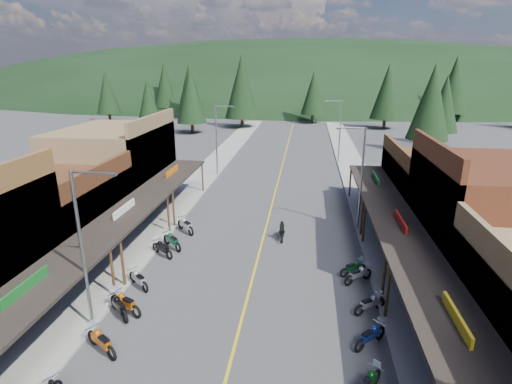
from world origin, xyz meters
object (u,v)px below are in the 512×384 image
(pine_1, at_px, (190,87))
(bike_west_5, at_px, (119,306))
(pedestrian_east_a, at_px, (447,360))
(bike_east_8, at_px, (353,267))
(pine_3, at_px, (313,92))
(bike_west_7, at_px, (138,278))
(pine_9, at_px, (444,104))
(shop_east_3, at_px, (438,189))
(rider_on_bike, at_px, (282,231))
(streetlight_1, at_px, (218,137))
(bike_west_8, at_px, (162,248))
(bike_east_7, at_px, (358,274))
(bike_east_6, at_px, (370,303))
(pine_5, at_px, (454,85))
(pine_7, at_px, (165,85))
(bike_west_6, at_px, (125,302))
(bike_west_10, at_px, (185,224))
(streetlight_2, at_px, (360,174))
(shop_west_3, at_px, (117,167))
(streetlight_0, at_px, (84,245))
(streetlight_3, at_px, (339,129))
(bike_east_4, at_px, (368,383))
(pine_11, at_px, (431,102))
(pine_0, at_px, (107,92))
(pedestrian_east_b, at_px, (366,195))
(shop_east_2, at_px, (491,222))
(shop_west_2, at_px, (54,216))
(pine_4, at_px, (387,91))
(pine_8, at_px, (149,106))
(bike_west_9, at_px, (172,240))
(pine_10, at_px, (191,96))
(bike_east_5, at_px, (370,335))
(pine_2, at_px, (242,87))

(pine_1, distance_m, bike_west_5, 77.27)
(pedestrian_east_a, bearing_deg, bike_east_8, -175.86)
(pine_3, distance_m, bike_west_7, 69.19)
(pine_9, relative_size, pedestrian_east_a, 6.04)
(shop_east_3, xyz_separation_m, rider_on_bike, (-12.37, -5.74, -1.94))
(streetlight_1, bearing_deg, bike_west_8, -88.40)
(bike_west_7, xyz_separation_m, bike_east_8, (12.39, 3.03, -0.06))
(bike_east_7, bearing_deg, pine_9, 120.61)
(pine_9, bearing_deg, bike_east_6, -110.05)
(pine_5, height_order, pine_7, pine_5)
(bike_west_6, bearing_deg, bike_east_6, -55.48)
(bike_west_10, bearing_deg, streetlight_2, -35.09)
(shop_west_3, bearing_deg, streetlight_2, -9.04)
(pedestrian_east_a, bearing_deg, streetlight_0, -109.54)
(shop_east_3, height_order, streetlight_3, streetlight_3)
(bike_east_4, bearing_deg, pine_11, 108.00)
(pine_0, distance_m, bike_west_6, 74.99)
(pine_7, height_order, pedestrian_east_a, pine_7)
(pine_0, height_order, pedestrian_east_b, pine_0)
(pine_7, bearing_deg, pine_5, -3.47)
(shop_east_2, height_order, bike_west_7, shop_east_2)
(pine_1, xyz_separation_m, pine_9, (48.00, -25.00, -0.86))
(shop_west_3, distance_m, bike_west_6, 17.93)
(streetlight_0, relative_size, streetlight_1, 1.00)
(shop_west_2, height_order, pine_5, pine_5)
(bike_east_4, bearing_deg, pine_0, 158.06)
(streetlight_3, height_order, rider_on_bike, streetlight_3)
(pine_4, height_order, pine_7, same)
(shop_east_3, height_order, pine_3, pine_3)
(pine_7, bearing_deg, streetlight_0, -73.01)
(pine_8, height_order, bike_east_8, pine_8)
(pine_8, xyz_separation_m, rider_on_bike, (23.39, -34.44, -5.38))
(bike_west_9, relative_size, bike_west_10, 0.97)
(pine_10, height_order, bike_west_10, pine_10)
(bike_west_10, height_order, rider_on_bike, rider_on_bike)
(shop_east_3, distance_m, pine_3, 55.70)
(rider_on_bike, distance_m, pedestrian_east_a, 14.99)
(streetlight_1, height_order, bike_west_9, streetlight_1)
(pine_3, height_order, bike_west_8, pine_3)
(bike_west_8, distance_m, rider_on_bike, 8.63)
(rider_on_bike, bearing_deg, bike_east_4, -77.45)
(pine_0, bearing_deg, shop_west_2, -66.48)
(pine_10, bearing_deg, streetlight_1, -68.47)
(shop_west_2, xyz_separation_m, bike_west_7, (7.38, -3.86, -1.94))
(pine_5, height_order, bike_east_5, pine_5)
(bike_west_7, distance_m, bike_east_6, 12.88)
(pine_7, bearing_deg, streetlight_1, -65.12)
(bike_west_10, xyz_separation_m, bike_east_6, (12.48, -8.80, -0.11))
(pine_0, xyz_separation_m, pine_10, (22.00, -12.00, 0.30))
(pine_2, xyz_separation_m, pine_9, (34.00, -13.00, -1.61))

